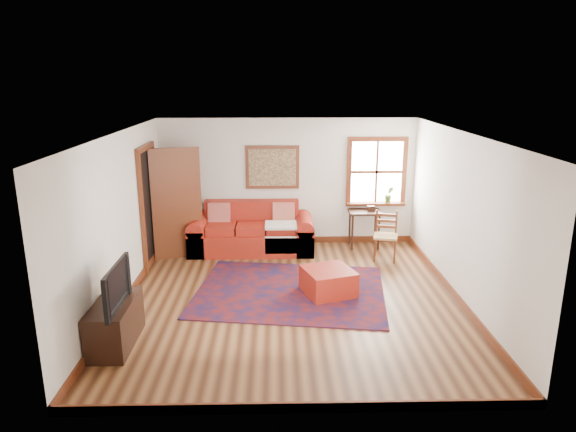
{
  "coord_description": "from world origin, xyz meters",
  "views": [
    {
      "loc": [
        -0.22,
        -7.19,
        3.28
      ],
      "look_at": [
        -0.04,
        0.6,
        1.14
      ],
      "focal_mm": 32.0,
      "sensor_mm": 36.0,
      "label": 1
    }
  ],
  "objects_px": {
    "red_ottoman": "(328,282)",
    "side_table": "(364,217)",
    "media_cabinet": "(115,324)",
    "ladder_back_chair": "(386,234)",
    "red_leather_sofa": "(252,235)"
  },
  "relations": [
    {
      "from": "side_table",
      "to": "ladder_back_chair",
      "type": "height_order",
      "value": "ladder_back_chair"
    },
    {
      "from": "ladder_back_chair",
      "to": "media_cabinet",
      "type": "distance_m",
      "value": 5.06
    },
    {
      "from": "red_ottoman",
      "to": "ladder_back_chair",
      "type": "distance_m",
      "value": 2.0
    },
    {
      "from": "red_ottoman",
      "to": "side_table",
      "type": "xyz_separation_m",
      "value": [
        0.92,
        2.25,
        0.41
      ]
    },
    {
      "from": "red_ottoman",
      "to": "media_cabinet",
      "type": "bearing_deg",
      "value": -170.96
    },
    {
      "from": "red_leather_sofa",
      "to": "red_ottoman",
      "type": "height_order",
      "value": "red_leather_sofa"
    },
    {
      "from": "red_ottoman",
      "to": "side_table",
      "type": "distance_m",
      "value": 2.47
    },
    {
      "from": "red_ottoman",
      "to": "side_table",
      "type": "height_order",
      "value": "side_table"
    },
    {
      "from": "media_cabinet",
      "to": "ladder_back_chair",
      "type": "bearing_deg",
      "value": 37.17
    },
    {
      "from": "red_ottoman",
      "to": "side_table",
      "type": "relative_size",
      "value": 0.96
    },
    {
      "from": "ladder_back_chair",
      "to": "media_cabinet",
      "type": "height_order",
      "value": "ladder_back_chair"
    },
    {
      "from": "side_table",
      "to": "ladder_back_chair",
      "type": "xyz_separation_m",
      "value": [
        0.28,
        -0.68,
        -0.13
      ]
    },
    {
      "from": "red_leather_sofa",
      "to": "red_ottoman",
      "type": "xyz_separation_m",
      "value": [
        1.28,
        -2.12,
        -0.1
      ]
    },
    {
      "from": "side_table",
      "to": "media_cabinet",
      "type": "bearing_deg",
      "value": -135.08
    },
    {
      "from": "side_table",
      "to": "media_cabinet",
      "type": "xyz_separation_m",
      "value": [
        -3.75,
        -3.74,
        -0.33
      ]
    }
  ]
}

